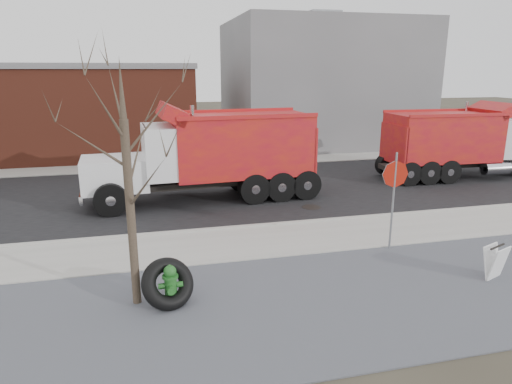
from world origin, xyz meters
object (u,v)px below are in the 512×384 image
object	(u,v)px
truck_tire	(168,284)
stop_sign	(394,184)
fire_hydrant	(171,287)
dump_truck_red_b	(212,152)
sandwich_board	(495,262)
dump_truck_red_a	(463,141)

from	to	relation	value
truck_tire	stop_sign	bearing A→B (deg)	15.54
fire_hydrant	dump_truck_red_b	world-z (taller)	dump_truck_red_b
fire_hydrant	sandwich_board	distance (m)	7.71
dump_truck_red_a	fire_hydrant	bearing A→B (deg)	-145.26
sandwich_board	fire_hydrant	bearing A→B (deg)	154.39
truck_tire	fire_hydrant	bearing A→B (deg)	-31.38
fire_hydrant	stop_sign	world-z (taller)	stop_sign
stop_sign	sandwich_board	xyz separation A→B (m)	(1.47, -2.34, -1.44)
sandwich_board	dump_truck_red_b	xyz separation A→B (m)	(-5.56, 8.65, 1.44)
fire_hydrant	sandwich_board	size ratio (longest dim) A/B	1.12
dump_truck_red_a	stop_sign	bearing A→B (deg)	-135.00
truck_tire	stop_sign	size ratio (longest dim) A/B	0.50
dump_truck_red_a	dump_truck_red_b	bearing A→B (deg)	-173.59
stop_sign	sandwich_board	world-z (taller)	stop_sign
sandwich_board	dump_truck_red_a	bearing A→B (deg)	35.48
stop_sign	dump_truck_red_b	bearing A→B (deg)	146.70
sandwich_board	dump_truck_red_b	bearing A→B (deg)	101.33
truck_tire	sandwich_board	distance (m)	7.77
truck_tire	sandwich_board	bearing A→B (deg)	-4.43
truck_tire	stop_sign	xyz separation A→B (m)	(6.28, 1.74, 1.39)
sandwich_board	truck_tire	bearing A→B (deg)	154.16
stop_sign	dump_truck_red_a	size ratio (longest dim) A/B	0.33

